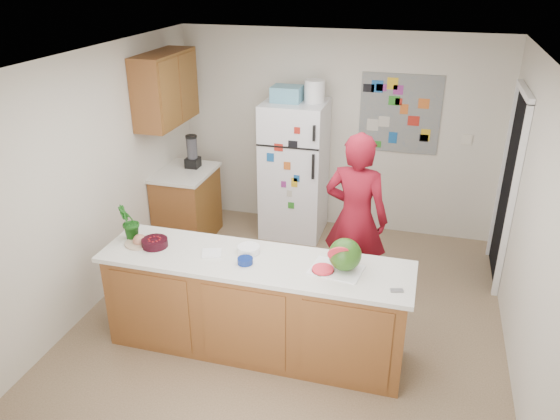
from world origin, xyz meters
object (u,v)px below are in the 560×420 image
(watermelon, at_px, (345,255))
(cherry_bowl, at_px, (155,243))
(person, at_px, (356,219))
(refrigerator, at_px, (294,170))

(watermelon, xyz_separation_m, cherry_bowl, (-1.68, -0.04, -0.11))
(person, relative_size, cherry_bowl, 7.72)
(person, xyz_separation_m, cherry_bowl, (-1.62, -1.10, 0.07))
(refrigerator, relative_size, person, 0.96)
(refrigerator, bearing_deg, watermelon, -66.66)
(refrigerator, xyz_separation_m, cherry_bowl, (-0.67, -2.39, 0.11))
(cherry_bowl, bearing_deg, watermelon, 1.53)
(watermelon, bearing_deg, cherry_bowl, -178.47)
(refrigerator, xyz_separation_m, watermelon, (1.01, -2.34, 0.22))
(refrigerator, height_order, watermelon, refrigerator)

